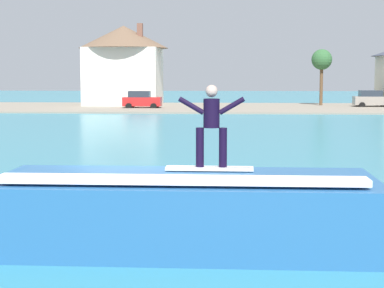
{
  "coord_description": "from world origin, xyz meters",
  "views": [
    {
      "loc": [
        2.29,
        -14.36,
        3.45
      ],
      "look_at": [
        1.31,
        0.89,
        1.85
      ],
      "focal_mm": 61.37,
      "sensor_mm": 36.0,
      "label": 1
    }
  ],
  "objects_px": {
    "surfer": "(211,121)",
    "car_near_shore": "(142,100)",
    "surfboard": "(209,168)",
    "tree_tall_bare": "(322,61)",
    "car_far_shore": "(372,99)",
    "wave_crest": "(185,210)",
    "house_with_chimney": "(124,62)"
  },
  "relations": [
    {
      "from": "car_near_shore",
      "to": "wave_crest",
      "type": "bearing_deg",
      "value": -81.04
    },
    {
      "from": "house_with_chimney",
      "to": "surfer",
      "type": "bearing_deg",
      "value": -78.83
    },
    {
      "from": "wave_crest",
      "to": "car_near_shore",
      "type": "distance_m",
      "value": 54.11
    },
    {
      "from": "surfboard",
      "to": "car_far_shore",
      "type": "bearing_deg",
      "value": 75.3
    },
    {
      "from": "surfboard",
      "to": "car_near_shore",
      "type": "xyz_separation_m",
      "value": [
        -8.92,
        53.54,
        -0.67
      ]
    },
    {
      "from": "wave_crest",
      "to": "car_far_shore",
      "type": "xyz_separation_m",
      "value": [
        15.58,
        57.42,
        0.2
      ]
    },
    {
      "from": "house_with_chimney",
      "to": "wave_crest",
      "type": "bearing_deg",
      "value": -79.31
    },
    {
      "from": "surfer",
      "to": "car_near_shore",
      "type": "xyz_separation_m",
      "value": [
        -8.96,
        53.55,
        -1.61
      ]
    },
    {
      "from": "wave_crest",
      "to": "surfboard",
      "type": "distance_m",
      "value": 1.0
    },
    {
      "from": "car_near_shore",
      "to": "car_far_shore",
      "type": "bearing_deg",
      "value": 9.39
    },
    {
      "from": "surfer",
      "to": "car_near_shore",
      "type": "distance_m",
      "value": 54.31
    },
    {
      "from": "surfboard",
      "to": "car_far_shore",
      "type": "relative_size",
      "value": 0.43
    },
    {
      "from": "surfer",
      "to": "tree_tall_bare",
      "type": "xyz_separation_m",
      "value": [
        10.01,
        60.14,
        2.47
      ]
    },
    {
      "from": "surfer",
      "to": "tree_tall_bare",
      "type": "relative_size",
      "value": 0.26
    },
    {
      "from": "car_near_shore",
      "to": "house_with_chimney",
      "type": "xyz_separation_m",
      "value": [
        -2.9,
        6.52,
        3.99
      ]
    },
    {
      "from": "car_near_shore",
      "to": "tree_tall_bare",
      "type": "relative_size",
      "value": 0.62
    },
    {
      "from": "surfer",
      "to": "car_near_shore",
      "type": "relative_size",
      "value": 0.42
    },
    {
      "from": "wave_crest",
      "to": "car_far_shore",
      "type": "distance_m",
      "value": 59.5
    },
    {
      "from": "wave_crest",
      "to": "car_far_shore",
      "type": "bearing_deg",
      "value": 74.82
    },
    {
      "from": "house_with_chimney",
      "to": "tree_tall_bare",
      "type": "relative_size",
      "value": 1.59
    },
    {
      "from": "wave_crest",
      "to": "surfboard",
      "type": "height_order",
      "value": "surfboard"
    },
    {
      "from": "car_near_shore",
      "to": "car_far_shore",
      "type": "height_order",
      "value": "same"
    },
    {
      "from": "tree_tall_bare",
      "to": "wave_crest",
      "type": "bearing_deg",
      "value": -99.96
    },
    {
      "from": "surfboard",
      "to": "car_far_shore",
      "type": "xyz_separation_m",
      "value": [
        15.09,
        57.51,
        -0.66
      ]
    },
    {
      "from": "surfboard",
      "to": "car_far_shore",
      "type": "distance_m",
      "value": 59.46
    },
    {
      "from": "car_near_shore",
      "to": "car_far_shore",
      "type": "relative_size",
      "value": 0.96
    },
    {
      "from": "surfboard",
      "to": "surfer",
      "type": "relative_size",
      "value": 1.07
    },
    {
      "from": "car_near_shore",
      "to": "surfboard",
      "type": "bearing_deg",
      "value": -80.54
    },
    {
      "from": "surfer",
      "to": "car_far_shore",
      "type": "bearing_deg",
      "value": 75.34
    },
    {
      "from": "surfboard",
      "to": "tree_tall_bare",
      "type": "distance_m",
      "value": 61.06
    },
    {
      "from": "car_near_shore",
      "to": "tree_tall_bare",
      "type": "xyz_separation_m",
      "value": [
        18.97,
        6.6,
        4.08
      ]
    },
    {
      "from": "surfer",
      "to": "car_far_shore",
      "type": "xyz_separation_m",
      "value": [
        15.05,
        57.52,
        -1.6
      ]
    }
  ]
}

